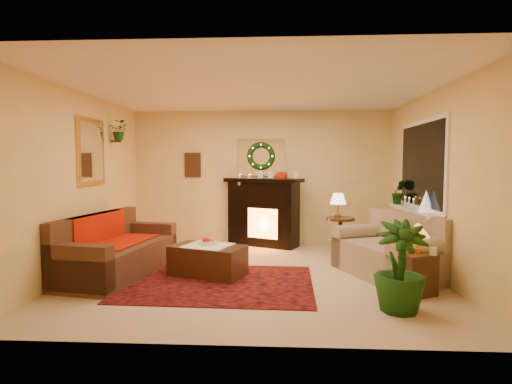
{
  "coord_description": "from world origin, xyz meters",
  "views": [
    {
      "loc": [
        0.31,
        -5.58,
        1.56
      ],
      "look_at": [
        0.0,
        0.35,
        1.15
      ],
      "focal_mm": 28.0,
      "sensor_mm": 36.0,
      "label": 1
    }
  ],
  "objects_px": {
    "sofa": "(119,245)",
    "fireplace": "(263,217)",
    "side_table_round": "(340,236)",
    "end_table_square": "(413,272)",
    "loveseat": "(387,246)",
    "coffee_table": "(208,261)"
  },
  "relations": [
    {
      "from": "sofa",
      "to": "fireplace",
      "type": "relative_size",
      "value": 1.5
    },
    {
      "from": "side_table_round",
      "to": "sofa",
      "type": "bearing_deg",
      "value": -156.32
    },
    {
      "from": "sofa",
      "to": "end_table_square",
      "type": "bearing_deg",
      "value": 0.16
    },
    {
      "from": "loveseat",
      "to": "coffee_table",
      "type": "bearing_deg",
      "value": 159.31
    },
    {
      "from": "sofa",
      "to": "end_table_square",
      "type": "height_order",
      "value": "sofa"
    },
    {
      "from": "sofa",
      "to": "fireplace",
      "type": "height_order",
      "value": "fireplace"
    },
    {
      "from": "loveseat",
      "to": "coffee_table",
      "type": "relative_size",
      "value": 1.5
    },
    {
      "from": "sofa",
      "to": "fireplace",
      "type": "distance_m",
      "value": 2.93
    },
    {
      "from": "fireplace",
      "to": "loveseat",
      "type": "bearing_deg",
      "value": -23.9
    },
    {
      "from": "sofa",
      "to": "side_table_round",
      "type": "bearing_deg",
      "value": 33.06
    },
    {
      "from": "fireplace",
      "to": "loveseat",
      "type": "relative_size",
      "value": 0.89
    },
    {
      "from": "coffee_table",
      "to": "fireplace",
      "type": "bearing_deg",
      "value": 91.54
    },
    {
      "from": "side_table_round",
      "to": "end_table_square",
      "type": "height_order",
      "value": "side_table_round"
    },
    {
      "from": "sofa",
      "to": "end_table_square",
      "type": "xyz_separation_m",
      "value": [
        3.88,
        -0.63,
        -0.16
      ]
    },
    {
      "from": "side_table_round",
      "to": "end_table_square",
      "type": "bearing_deg",
      "value": -75.33
    },
    {
      "from": "end_table_square",
      "to": "coffee_table",
      "type": "height_order",
      "value": "end_table_square"
    },
    {
      "from": "fireplace",
      "to": "end_table_square",
      "type": "height_order",
      "value": "fireplace"
    },
    {
      "from": "sofa",
      "to": "coffee_table",
      "type": "relative_size",
      "value": 1.98
    },
    {
      "from": "end_table_square",
      "to": "coffee_table",
      "type": "bearing_deg",
      "value": 166.15
    },
    {
      "from": "sofa",
      "to": "end_table_square",
      "type": "distance_m",
      "value": 3.93
    },
    {
      "from": "coffee_table",
      "to": "end_table_square",
      "type": "bearing_deg",
      "value": 5.91
    },
    {
      "from": "end_table_square",
      "to": "side_table_round",
      "type": "bearing_deg",
      "value": 104.67
    }
  ]
}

